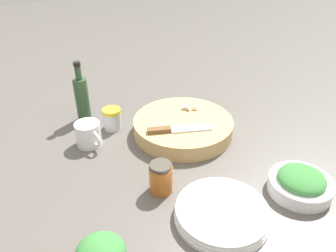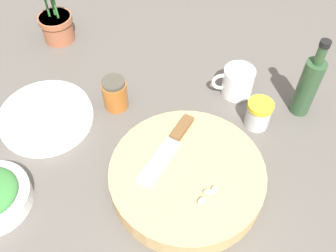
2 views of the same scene
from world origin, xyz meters
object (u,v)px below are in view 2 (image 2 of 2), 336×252
chef_knife (171,145)px  cutting_board (187,177)px  spice_jar (258,114)px  plate_stack (46,116)px  garlic_cloves (208,194)px  oil_bottle (308,85)px  potted_herb (54,17)px  coffee_mug (237,82)px  honey_jar (115,94)px

chef_knife → cutting_board: bearing=149.1°
spice_jar → plate_stack: spice_jar is taller
garlic_cloves → oil_bottle: (0.21, 0.29, 0.03)m
cutting_board → oil_bottle: bearing=43.1°
garlic_cloves → potted_herb: potted_herb is taller
garlic_cloves → potted_herb: bearing=132.8°
oil_bottle → coffee_mug: bearing=165.2°
spice_jar → coffee_mug: size_ratio=0.68×
plate_stack → chef_knife: bearing=-13.7°
coffee_mug → potted_herb: potted_herb is taller
chef_knife → plate_stack: bearing=9.2°
coffee_mug → oil_bottle: bearing=-14.8°
chef_knife → honey_jar: size_ratio=2.32×
cutting_board → potted_herb: bearing=133.2°
honey_jar → coffee_mug: bearing=15.3°
garlic_cloves → plate_stack: garlic_cloves is taller
spice_jar → potted_herb: (-0.56, 0.25, 0.04)m
oil_bottle → potted_herb: (-0.66, 0.20, -0.01)m
garlic_cloves → coffee_mug: size_ratio=0.46×
cutting_board → plate_stack: bearing=159.4°
honey_jar → spice_jar: bearing=-3.3°
spice_jar → oil_bottle: bearing=28.9°
spice_jar → coffee_mug: bearing=116.5°
spice_jar → honey_jar: size_ratio=0.86×
spice_jar → honey_jar: 0.34m
spice_jar → oil_bottle: (0.10, 0.06, 0.05)m
oil_bottle → potted_herb: 0.69m
coffee_mug → plate_stack: coffee_mug is taller
chef_knife → plate_stack: chef_knife is taller
plate_stack → honey_jar: honey_jar is taller
chef_knife → plate_stack: 0.32m
coffee_mug → spice_jar: bearing=-63.5°
oil_bottle → plate_stack: bearing=-169.8°
cutting_board → chef_knife: bearing=126.2°
cutting_board → garlic_cloves: 0.08m
honey_jar → oil_bottle: size_ratio=0.39×
garlic_cloves → chef_knife: bearing=127.7°
cutting_board → spice_jar: size_ratio=4.49×
coffee_mug → cutting_board: bearing=-109.6°
oil_bottle → spice_jar: bearing=-151.1°
spice_jar → potted_herb: potted_herb is taller
honey_jar → garlic_cloves: bearing=-47.1°
cutting_board → oil_bottle: 0.35m
cutting_board → oil_bottle: (0.25, 0.24, 0.06)m
garlic_cloves → honey_jar: bearing=132.9°
cutting_board → honey_jar: honey_jar is taller
garlic_cloves → coffee_mug: 0.34m
garlic_cloves → oil_bottle: oil_bottle is taller
oil_bottle → potted_herb: oil_bottle is taller
plate_stack → spice_jar: bearing=5.8°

